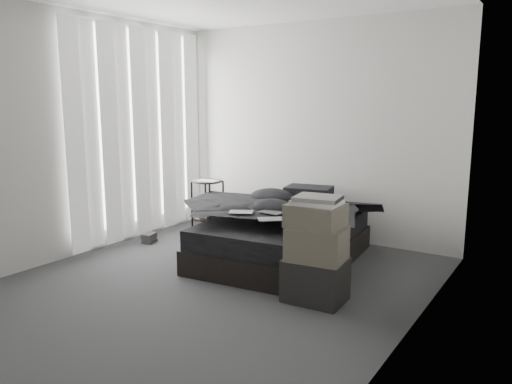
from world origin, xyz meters
The scene contains 23 objects.
floor centered at (0.00, 0.00, 0.00)m, with size 3.60×4.20×0.01m, color #333336.
wall_back centered at (0.00, 2.10, 1.30)m, with size 3.60×0.01×2.60m, color beige.
wall_left centered at (-1.80, 0.00, 1.30)m, with size 0.01×4.20×2.60m, color beige.
wall_right centered at (1.80, 0.00, 1.30)m, with size 0.01×4.20×2.60m, color beige.
window_left centered at (-1.78, 0.90, 1.35)m, with size 0.02×2.00×2.30m, color white.
curtain_left centered at (-1.73, 0.90, 1.28)m, with size 0.06×2.12×2.48m, color white.
bed centered at (0.19, 1.02, 0.12)m, with size 1.39×1.84×0.25m, color black.
mattress centered at (0.19, 1.02, 0.35)m, with size 1.34×1.78×0.20m, color black.
duvet centered at (0.19, 0.98, 0.55)m, with size 1.36×1.57×0.21m, color black.
pillow_lower centered at (0.08, 1.73, 0.51)m, with size 0.55×0.37×0.12m, color black.
pillow_upper centered at (0.14, 1.71, 0.63)m, with size 0.52×0.36×0.12m, color black.
laptop centered at (0.52, 1.10, 0.67)m, with size 0.29×0.19×0.02m, color silver.
comic_a centered at (0.01, 0.51, 0.66)m, with size 0.23×0.15×0.01m, color black.
comic_b centered at (0.27, 0.67, 0.67)m, with size 0.23×0.15×0.01m, color black.
comic_c centered at (0.41, 0.41, 0.67)m, with size 0.23×0.15×0.01m, color black.
side_stand centered at (-1.12, 1.42, 0.34)m, with size 0.37×0.37×0.68m, color black.
papers centered at (-1.11, 1.41, 0.69)m, with size 0.26×0.19×0.01m, color white.
floor_books centered at (-1.47, 0.73, 0.06)m, with size 0.12×0.18×0.12m, color black.
box_lower centered at (0.97, 0.23, 0.18)m, with size 0.49×0.38×0.36m, color black.
box_mid centered at (0.98, 0.22, 0.50)m, with size 0.46×0.36×0.28m, color #524D41.
box_upper centered at (0.96, 0.23, 0.74)m, with size 0.44×0.35×0.19m, color #524D41.
art_book_white centered at (0.97, 0.23, 0.85)m, with size 0.37×0.30×0.04m, color silver.
art_book_snake centered at (0.98, 0.22, 0.89)m, with size 0.36×0.29×0.03m, color silver.
Camera 1 is at (2.72, -3.40, 1.67)m, focal length 35.00 mm.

